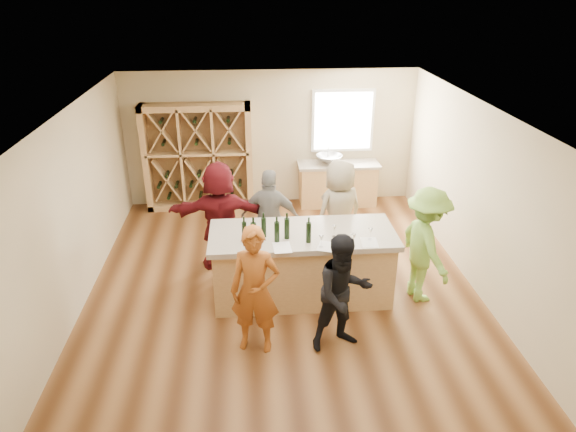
{
  "coord_description": "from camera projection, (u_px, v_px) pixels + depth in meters",
  "views": [
    {
      "loc": [
        -0.46,
        -6.85,
        4.47
      ],
      "look_at": [
        0.1,
        0.2,
        1.15
      ],
      "focal_mm": 32.0,
      "sensor_mm": 36.0,
      "label": 1
    }
  ],
  "objects": [
    {
      "name": "person_near_left",
      "position": [
        255.0,
        291.0,
        6.46
      ],
      "size": [
        0.72,
        0.59,
        1.75
      ],
      "primitive_type": "imported",
      "rotation": [
        0.0,
        0.0,
        -0.2
      ],
      "color": "#994C19",
      "rests_on": "floor"
    },
    {
      "name": "wall_right",
      "position": [
        484.0,
        200.0,
        7.74
      ],
      "size": [
        0.1,
        7.0,
        2.8
      ],
      "primitive_type": "cube",
      "color": "#C8B791",
      "rests_on": "ground"
    },
    {
      "name": "wine_glass_d",
      "position": [
        334.0,
        231.0,
        7.31
      ],
      "size": [
        0.08,
        0.08,
        0.17
      ],
      "primitive_type": "cone",
      "rotation": [
        0.0,
        0.0,
        -0.28
      ],
      "color": "white",
      "rests_on": "tasting_counter_top"
    },
    {
      "name": "wall_front",
      "position": [
        311.0,
        378.0,
        4.32
      ],
      "size": [
        6.0,
        0.1,
        2.8
      ],
      "primitive_type": "cube",
      "color": "#C8B791",
      "rests_on": "ground"
    },
    {
      "name": "wine_bottle_b",
      "position": [
        254.0,
        233.0,
        7.09
      ],
      "size": [
        0.1,
        0.1,
        0.32
      ],
      "primitive_type": "cylinder",
      "rotation": [
        0.0,
        0.0,
        0.26
      ],
      "color": "black",
      "rests_on": "tasting_counter_top"
    },
    {
      "name": "back_counter_top",
      "position": [
        339.0,
        165.0,
        10.73
      ],
      "size": [
        1.7,
        0.62,
        0.06
      ],
      "primitive_type": "cube",
      "color": "#A29584",
      "rests_on": "back_counter_base"
    },
    {
      "name": "tasting_counter_base",
      "position": [
        302.0,
        267.0,
        7.71
      ],
      "size": [
        2.6,
        1.0,
        1.0
      ],
      "primitive_type": "cube",
      "color": "tan",
      "rests_on": "floor"
    },
    {
      "name": "sink",
      "position": [
        329.0,
        159.0,
        10.66
      ],
      "size": [
        0.54,
        0.54,
        0.19
      ],
      "primitive_type": "imported",
      "color": "silver",
      "rests_on": "back_counter_top"
    },
    {
      "name": "tasting_counter_top",
      "position": [
        303.0,
        235.0,
        7.48
      ],
      "size": [
        2.72,
        1.12,
        0.08
      ],
      "primitive_type": "cube",
      "color": "#A29584",
      "rests_on": "tasting_counter_base"
    },
    {
      "name": "window_pane",
      "position": [
        343.0,
        121.0,
        10.58
      ],
      "size": [
        1.18,
        0.01,
        1.18
      ],
      "primitive_type": "cube",
      "color": "white",
      "rests_on": "wall_back"
    },
    {
      "name": "wall_left",
      "position": [
        69.0,
        213.0,
        7.3
      ],
      "size": [
        0.1,
        7.0,
        2.8
      ],
      "primitive_type": "cube",
      "color": "#C8B791",
      "rests_on": "ground"
    },
    {
      "name": "back_counter_base",
      "position": [
        338.0,
        185.0,
        10.92
      ],
      "size": [
        1.6,
        0.58,
        0.86
      ],
      "primitive_type": "cube",
      "color": "tan",
      "rests_on": "floor"
    },
    {
      "name": "wine_rack",
      "position": [
        198.0,
        157.0,
        10.49
      ],
      "size": [
        2.2,
        0.45,
        2.2
      ],
      "primitive_type": "cube",
      "color": "tan",
      "rests_on": "floor"
    },
    {
      "name": "faucet",
      "position": [
        328.0,
        154.0,
        10.8
      ],
      "size": [
        0.02,
        0.02,
        0.3
      ],
      "primitive_type": "cylinder",
      "color": "silver",
      "rests_on": "back_counter_top"
    },
    {
      "name": "person_far_mid",
      "position": [
        270.0,
        219.0,
        8.43
      ],
      "size": [
        1.08,
        0.72,
        1.69
      ],
      "primitive_type": "imported",
      "rotation": [
        0.0,
        0.0,
        2.92
      ],
      "color": "slate",
      "rests_on": "floor"
    },
    {
      "name": "wine_bottle_a",
      "position": [
        244.0,
        231.0,
        7.2
      ],
      "size": [
        0.08,
        0.08,
        0.27
      ],
      "primitive_type": "cylinder",
      "rotation": [
        0.0,
        0.0,
        -0.13
      ],
      "color": "black",
      "rests_on": "tasting_counter_top"
    },
    {
      "name": "wine_glass_c",
      "position": [
        353.0,
        240.0,
        7.05
      ],
      "size": [
        0.09,
        0.09,
        0.19
      ],
      "primitive_type": "cone",
      "rotation": [
        0.0,
        0.0,
        0.38
      ],
      "color": "white",
      "rests_on": "tasting_counter_top"
    },
    {
      "name": "person_server",
      "position": [
        425.0,
        245.0,
        7.51
      ],
      "size": [
        0.74,
        1.23,
        1.78
      ],
      "primitive_type": "imported",
      "rotation": [
        0.0,
        0.0,
        1.76
      ],
      "color": "#8CC64C",
      "rests_on": "floor"
    },
    {
      "name": "floor",
      "position": [
        283.0,
        290.0,
        8.14
      ],
      "size": [
        6.0,
        7.0,
        0.1
      ],
      "primitive_type": "cube",
      "color": "brown",
      "rests_on": "ground"
    },
    {
      "name": "tasting_menu_a",
      "position": [
        282.0,
        247.0,
        7.05
      ],
      "size": [
        0.26,
        0.34,
        0.0
      ],
      "primitive_type": "cube",
      "rotation": [
        0.0,
        0.0,
        0.06
      ],
      "color": "white",
      "rests_on": "tasting_counter_top"
    },
    {
      "name": "window_frame",
      "position": [
        343.0,
        121.0,
        10.61
      ],
      "size": [
        1.3,
        0.06,
        1.3
      ],
      "primitive_type": "cube",
      "color": "white",
      "rests_on": "wall_back"
    },
    {
      "name": "person_near_right",
      "position": [
        343.0,
        293.0,
        6.52
      ],
      "size": [
        0.87,
        0.62,
        1.62
      ],
      "primitive_type": "imported",
      "rotation": [
        0.0,
        0.0,
        0.26
      ],
      "color": "black",
      "rests_on": "floor"
    },
    {
      "name": "person_far_right",
      "position": [
        339.0,
        212.0,
        8.54
      ],
      "size": [
        1.04,
        0.89,
        1.8
      ],
      "primitive_type": "imported",
      "rotation": [
        0.0,
        0.0,
        3.58
      ],
      "color": "gray",
      "rests_on": "floor"
    },
    {
      "name": "wine_glass_b",
      "position": [
        321.0,
        242.0,
        7.03
      ],
      "size": [
        0.08,
        0.08,
        0.17
      ],
      "primitive_type": "cone",
      "rotation": [
        0.0,
        0.0,
        0.33
      ],
      "color": "white",
      "rests_on": "tasting_counter_top"
    },
    {
      "name": "tasting_menu_b",
      "position": [
        326.0,
        246.0,
        7.08
      ],
      "size": [
        0.31,
        0.36,
        0.0
      ],
      "primitive_type": "cube",
      "rotation": [
        0.0,
        0.0,
        -0.34
      ],
      "color": "white",
      "rests_on": "tasting_counter_top"
    },
    {
      "name": "wine_glass_e",
      "position": [
        370.0,
        234.0,
        7.23
      ],
      "size": [
        0.07,
        0.07,
        0.17
      ],
      "primitive_type": "cone",
      "rotation": [
        0.0,
        0.0,
        0.05
      ],
      "color": "white",
      "rests_on": "tasting_counter_top"
    },
    {
      "name": "wine_bottle_c",
      "position": [
        264.0,
        227.0,
        7.29
      ],
      "size": [
        0.1,
        0.1,
        0.29
      ],
      "primitive_type": "cylinder",
      "rotation": [
        0.0,
        0.0,
        -0.41
      ],
      "color": "black",
      "rests_on": "tasting_counter_top"
    },
    {
      "name": "ceiling",
      "position": [
        282.0,
        108.0,
        6.91
      ],
      "size": [
        6.0,
        7.0,
        0.1
      ],
      "primitive_type": "cube",
      "color": "white",
      "rests_on": "ground"
    },
    {
      "name": "wine_bottle_f",
      "position": [
        309.0,
        233.0,
        7.14
      ],
      "size": [
        0.07,
        0.07,
        0.3
      ],
      "primitive_type": "cylinder",
      "color": "black",
      "rests_on": "tasting_counter_top"
    },
    {
      "name": "wine_bottle_e",
      "position": [
        287.0,
        228.0,
        7.24
      ],
      "size": [
        0.09,
        0.09,
        0.31
      ],
      "primitive_type": "cylinder",
      "rotation": [
        0.0,
        0.0,
        0.2
      ],
      "color": "black",
      "rests_on": "tasting_counter_top"
    },
    {
      "name": "wine_bottle_d",
      "position": [
        277.0,
        232.0,
        7.15
      ],
      "size": [
        0.1,
        0.1,
        0.3
      ],
      "primitive_type": "cylinder",
      "rotation": [
        0.0,
        0.0,
        0.4
      ],
      "color": "black",
      "rests_on": "tasting_counter_top"
    },
    {
      "name": "tasting_menu_c",
      "position": [
        369.0,
        242.0,
        7.19
      ],
      "size": [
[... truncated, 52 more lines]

